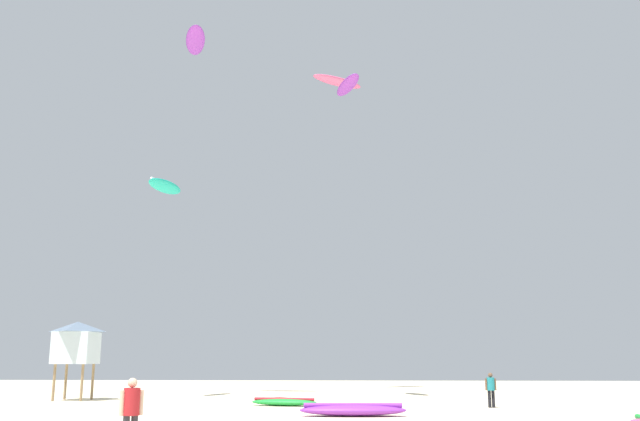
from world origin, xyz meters
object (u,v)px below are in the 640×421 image
object	(u,v)px
kite_aloft_1	(195,41)
person_midground	(491,387)
kite_grounded_near	(284,402)
lifeguard_tower	(77,342)
person_foreground	(131,409)
kite_grounded_far	(353,410)
kite_aloft_0	(337,82)
kite_aloft_3	(348,85)
kite_aloft_2	(165,186)

from	to	relation	value
kite_aloft_1	person_midground	bearing A→B (deg)	-1.96
kite_grounded_near	lifeguard_tower	world-z (taller)	lifeguard_tower
person_foreground	kite_grounded_far	size ratio (longest dim) A/B	0.41
kite_grounded_far	kite_aloft_0	world-z (taller)	kite_aloft_0
person_midground	kite_grounded_far	world-z (taller)	person_midground
kite_aloft_0	kite_aloft_3	size ratio (longest dim) A/B	1.15
kite_grounded_far	kite_aloft_3	bearing A→B (deg)	90.90
lifeguard_tower	kite_aloft_1	bearing A→B (deg)	-30.09
kite_aloft_1	kite_aloft_3	xyz separation A→B (m)	(7.98, 5.51, -0.41)
kite_grounded_near	kite_aloft_0	bearing A→B (deg)	81.95
kite_grounded_near	kite_aloft_3	world-z (taller)	kite_aloft_3
person_midground	kite_aloft_3	xyz separation A→B (m)	(-6.47, 6.01, 17.31)
person_foreground	kite_aloft_2	world-z (taller)	kite_aloft_2
person_foreground	kite_aloft_1	size ratio (longest dim) A/B	0.47
kite_grounded_far	kite_aloft_3	distance (m)	21.15
kite_grounded_far	kite_aloft_1	bearing A→B (deg)	145.39
lifeguard_tower	kite_aloft_3	bearing A→B (deg)	6.01
person_foreground	kite_grounded_far	bearing A→B (deg)	-59.18
lifeguard_tower	kite_aloft_0	bearing A→B (deg)	40.40
kite_grounded_near	person_midground	bearing A→B (deg)	-3.75
person_foreground	kite_grounded_far	xyz separation A→B (m)	(5.27, 10.81, -0.77)
lifeguard_tower	kite_aloft_3	distance (m)	21.25
kite_grounded_near	person_foreground	bearing A→B (deg)	-96.93
person_midground	kite_aloft_0	world-z (taller)	kite_aloft_0
person_foreground	kite_grounded_near	size ratio (longest dim) A/B	0.53
person_foreground	kite_grounded_near	xyz separation A→B (m)	(2.01, 16.57, -0.83)
kite_grounded_far	kite_aloft_2	distance (m)	20.38
person_foreground	kite_aloft_3	xyz separation A→B (m)	(5.10, 21.96, 17.20)
kite_grounded_far	person_midground	bearing A→B (deg)	39.22
person_midground	lifeguard_tower	xyz separation A→B (m)	(-21.28, 4.45, 2.15)
person_midground	kite_aloft_1	distance (m)	22.87
kite_aloft_1	kite_aloft_2	distance (m)	9.47
kite_aloft_2	kite_aloft_0	bearing A→B (deg)	42.93
person_foreground	kite_aloft_0	size ratio (longest dim) A/B	0.41
person_midground	kite_aloft_3	distance (m)	19.43
person_midground	kite_aloft_2	size ratio (longest dim) A/B	0.44
person_foreground	kite_aloft_1	distance (m)	24.27
lifeguard_tower	kite_aloft_1	distance (m)	17.46
kite_grounded_far	person_foreground	bearing A→B (deg)	-116.00
kite_grounded_near	kite_aloft_3	distance (m)	19.07
person_midground	lifeguard_tower	size ratio (longest dim) A/B	0.37
kite_aloft_0	person_foreground	bearing A→B (deg)	-97.47
kite_grounded_near	kite_aloft_3	xyz separation A→B (m)	(3.09, 5.38, 18.03)
lifeguard_tower	kite_aloft_2	bearing A→B (deg)	32.50
kite_grounded_far	kite_aloft_0	bearing A→B (deg)	92.78
person_foreground	lifeguard_tower	world-z (taller)	lifeguard_tower
kite_aloft_0	lifeguard_tower	bearing A→B (deg)	-139.60
person_midground	kite_grounded_near	distance (m)	9.60
kite_grounded_far	kite_aloft_2	bearing A→B (deg)	133.11
lifeguard_tower	kite_aloft_1	size ratio (longest dim) A/B	1.12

